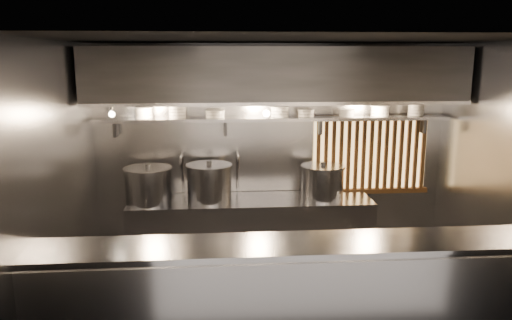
{
  "coord_description": "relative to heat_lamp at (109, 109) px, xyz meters",
  "views": [
    {
      "loc": [
        -0.71,
        -4.81,
        2.65
      ],
      "look_at": [
        -0.28,
        0.55,
        1.52
      ],
      "focal_mm": 35.0,
      "sensor_mm": 36.0,
      "label": 1
    }
  ],
  "objects": [
    {
      "name": "faucet_right",
      "position": [
        1.45,
        0.52,
        -0.76
      ],
      "size": [
        0.04,
        0.3,
        0.5
      ],
      "color": "silver",
      "rests_on": "wall_back"
    },
    {
      "name": "stock_pot_left",
      "position": [
        1.09,
        0.27,
        -0.94
      ],
      "size": [
        0.74,
        0.74,
        0.5
      ],
      "rotation": [
        0.0,
        0.0,
        -0.39
      ],
      "color": "#9D9DA2",
      "rests_on": "cooking_bench"
    },
    {
      "name": "heat_lamp",
      "position": [
        0.0,
        0.0,
        0.0
      ],
      "size": [
        0.25,
        0.35,
        0.2
      ],
      "color": "#9D9DA2",
      "rests_on": "exhaust_hood"
    },
    {
      "name": "wood_screen",
      "position": [
        3.2,
        0.6,
        -0.69
      ],
      "size": [
        1.56,
        0.09,
        1.04
      ],
      "color": "#EFBC6B",
      "rests_on": "wall_back"
    },
    {
      "name": "bowl_stack_1",
      "position": [
        0.72,
        0.47,
        -0.08
      ],
      "size": [
        0.22,
        0.22,
        0.17
      ],
      "color": "white",
      "rests_on": "bowl_shelf"
    },
    {
      "name": "bowl_stack_4",
      "position": [
        2.3,
        0.47,
        -0.12
      ],
      "size": [
        0.21,
        0.21,
        0.09
      ],
      "color": "white",
      "rests_on": "bowl_shelf"
    },
    {
      "name": "bowl_stack_2",
      "position": [
        1.17,
        0.47,
        -0.12
      ],
      "size": [
        0.24,
        0.24,
        0.09
      ],
      "color": "white",
      "rests_on": "bowl_shelf"
    },
    {
      "name": "ceiling",
      "position": [
        1.9,
        -0.85,
        0.73
      ],
      "size": [
        4.5,
        4.5,
        0.0
      ],
      "primitive_type": "plane",
      "rotation": [
        3.14,
        0.0,
        0.0
      ],
      "color": "black",
      "rests_on": "wall_back"
    },
    {
      "name": "pendant_bulb",
      "position": [
        1.8,
        0.35,
        -0.11
      ],
      "size": [
        0.09,
        0.09,
        0.19
      ],
      "color": "#2D2D30",
      "rests_on": "exhaust_hood"
    },
    {
      "name": "exhaust_hood",
      "position": [
        1.9,
        0.25,
        0.36
      ],
      "size": [
        4.4,
        0.81,
        0.65
      ],
      "color": "#2D2D30",
      "rests_on": "ceiling"
    },
    {
      "name": "bowl_stack_7",
      "position": [
        3.72,
        0.47,
        -0.08
      ],
      "size": [
        0.21,
        0.21,
        0.17
      ],
      "color": "white",
      "rests_on": "bowl_shelf"
    },
    {
      "name": "bowl_stack_0",
      "position": [
        0.31,
        0.47,
        -0.1
      ],
      "size": [
        0.22,
        0.22,
        0.13
      ],
      "color": "white",
      "rests_on": "bowl_shelf"
    },
    {
      "name": "wall_left",
      "position": [
        -0.35,
        -0.85,
        -0.67
      ],
      "size": [
        0.0,
        3.0,
        3.0
      ],
      "primitive_type": "plane",
      "rotation": [
        1.57,
        0.0,
        1.57
      ],
      "color": "gray",
      "rests_on": "floor"
    },
    {
      "name": "floor",
      "position": [
        1.9,
        -0.85,
        -2.07
      ],
      "size": [
        4.5,
        4.5,
        0.0
      ],
      "primitive_type": "plane",
      "color": "black",
      "rests_on": "ground"
    },
    {
      "name": "bowl_stack_6",
      "position": [
        3.25,
        0.47,
        -0.1
      ],
      "size": [
        0.24,
        0.24,
        0.13
      ],
      "color": "white",
      "rests_on": "bowl_shelf"
    },
    {
      "name": "bowl_stack_5",
      "position": [
        2.82,
        0.47,
        -0.12
      ],
      "size": [
        0.21,
        0.21,
        0.09
      ],
      "color": "white",
      "rests_on": "bowl_shelf"
    },
    {
      "name": "cooking_bench",
      "position": [
        1.6,
        0.28,
        -1.62
      ],
      "size": [
        3.0,
        0.7,
        0.9
      ],
      "primitive_type": "cube",
      "color": "#9D9DA2",
      "rests_on": "floor"
    },
    {
      "name": "bowl_shelf",
      "position": [
        1.9,
        0.47,
        -0.19
      ],
      "size": [
        4.4,
        0.34,
        0.04
      ],
      "primitive_type": "cube",
      "color": "#9D9DA2",
      "rests_on": "wall_back"
    },
    {
      "name": "serving_counter",
      "position": [
        1.9,
        -1.81,
        -1.5
      ],
      "size": [
        4.5,
        0.56,
        1.13
      ],
      "color": "#9D9DA2",
      "rests_on": "floor"
    },
    {
      "name": "wall_back",
      "position": [
        1.9,
        0.65,
        -0.67
      ],
      "size": [
        4.5,
        0.0,
        4.5
      ],
      "primitive_type": "plane",
      "rotation": [
        1.57,
        0.0,
        0.0
      ],
      "color": "gray",
      "rests_on": "floor"
    },
    {
      "name": "wall_right",
      "position": [
        4.15,
        -0.85,
        -0.67
      ],
      "size": [
        0.0,
        3.0,
        3.0
      ],
      "primitive_type": "plane",
      "rotation": [
        1.57,
        0.0,
        -1.57
      ],
      "color": "gray",
      "rests_on": "floor"
    },
    {
      "name": "stock_pot_mid",
      "position": [
        0.36,
        0.24,
        -0.95
      ],
      "size": [
        0.68,
        0.68,
        0.48
      ],
      "rotation": [
        0.0,
        0.0,
        -0.2
      ],
      "color": "#9D9DA2",
      "rests_on": "cooking_bench"
    },
    {
      "name": "faucet_left",
      "position": [
        0.75,
        0.52,
        -0.76
      ],
      "size": [
        0.04,
        0.3,
        0.5
      ],
      "color": "silver",
      "rests_on": "wall_back"
    },
    {
      "name": "stock_pot_right",
      "position": [
        2.49,
        0.26,
        -0.96
      ],
      "size": [
        0.59,
        0.59,
        0.46
      ],
      "rotation": [
        0.0,
        0.0,
        -0.08
      ],
      "color": "#9D9DA2",
      "rests_on": "cooking_bench"
    },
    {
      "name": "bowl_stack_3",
      "position": [
        1.98,
        0.47,
        -0.1
      ],
      "size": [
        0.24,
        0.24,
        0.13
      ],
      "color": "white",
      "rests_on": "bowl_shelf"
    }
  ]
}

